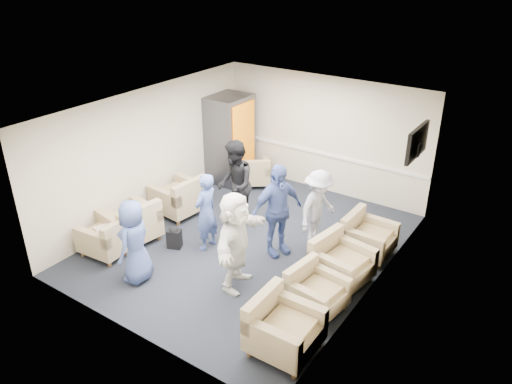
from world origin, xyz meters
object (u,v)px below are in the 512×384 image
Objects in this scene: armchair_left_far at (181,198)px; person_front_left at (134,242)px; armchair_right_midfar at (339,263)px; person_back_right at (318,209)px; armchair_left_mid at (132,225)px; person_mid_right at (277,210)px; armchair_right_near at (281,329)px; armchair_left_near at (110,238)px; person_mid_left at (206,212)px; armchair_right_midnear at (314,292)px; person_back_left at (235,185)px; armchair_right_far at (366,238)px; person_front_right at (236,241)px; vending_machine at (230,139)px; armchair_corner at (253,173)px.

person_front_left is (0.97, -2.18, 0.38)m from armchair_left_far.
person_back_right is at bearing 54.83° from armchair_right_midfar.
person_back_right reaches higher than armchair_left_mid.
armchair_right_near is at bearing -121.52° from person_mid_right.
person_mid_left is at bearing 126.90° from armchair_left_near.
person_back_left reaches higher than armchair_right_midnear.
armchair_left_near is 4.21m from armchair_right_midfar.
armchair_right_far is at bearing 6.43° from armchair_right_midfar.
person_mid_left reaches higher than armchair_left_mid.
armchair_right_far is 0.49× the size of person_front_right.
armchair_right_far is 0.40× the size of vending_machine.
armchair_left_far is 0.92× the size of armchair_corner.
armchair_right_midfar is at bearing -71.34° from person_mid_right.
person_back_right is at bearing 106.52° from armchair_left_far.
armchair_left_near is at bearing 4.52° from armchair_left_far.
armchair_right_far is at bearing 122.29° from person_front_left.
person_mid_right reaches higher than person_back_right.
armchair_right_midfar is at bearing -63.82° from person_front_right.
armchair_right_midfar is at bearing 110.40° from person_front_left.
person_mid_left is (-2.53, -0.44, 0.41)m from armchair_right_midfar.
armchair_right_far is 3.01m from person_mid_left.
person_back_left reaches higher than person_mid_left.
vending_machine is 4.34m from person_front_right.
person_front_left is at bearing 136.39° from armchair_right_far.
person_front_left reaches higher than armchair_right_far.
person_front_left is 2.47m from person_back_left.
person_back_left is at bearing 151.83° from armchair_left_mid.
armchair_right_far is at bearing -70.78° from person_back_right.
vending_machine is 1.15× the size of person_back_left.
armchair_left_far is at bearing 102.33° from armchair_right_far.
armchair_right_midfar is at bearing 108.06° from armchair_corner.
person_front_right is at bearing 97.60° from armchair_left_near.
person_back_left reaches higher than person_mid_right.
person_back_left is 1.02× the size of person_mid_right.
person_back_right is (2.98, 1.94, 0.39)m from armchair_left_mid.
person_front_left is (-2.93, 0.05, 0.39)m from armchair_right_near.
armchair_left_near is 2.62m from person_front_right.
armchair_corner is at bearing 67.58° from person_mid_right.
armchair_left_near is 3.91m from person_back_right.
armchair_left_far is at bearing 40.61° from armchair_corner.
armchair_left_mid is at bearing 5.26° from armchair_left_far.
armchair_right_midfar is 2.61m from person_mid_left.
armchair_right_near is 2.95m from person_front_left.
armchair_right_midfar is at bearing 108.35° from armchair_left_near.
armchair_left_far is (0.01, 1.37, -0.00)m from armchair_left_mid.
person_back_right is at bearing 125.02° from armchair_left_near.
armchair_corner is at bearing 53.85° from armchair_right_midnear.
armchair_right_midfar is 0.91× the size of armchair_corner.
person_back_left reaches higher than armchair_left_near.
armchair_right_midnear is at bearing 79.32° from person_mid_left.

